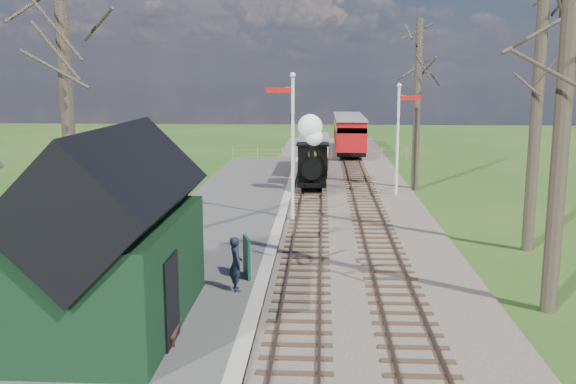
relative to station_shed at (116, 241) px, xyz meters
name	(u,v)px	position (x,y,z in m)	size (l,w,h in m)	color
distant_hills	(328,263)	(5.70, 60.38, -18.47)	(114.40, 48.00, 22.02)	#385B23
ballast_bed	(337,195)	(5.60, 18.00, -2.22)	(8.00, 60.00, 0.10)	brown
track_near	(312,194)	(4.30, 18.00, -2.17)	(1.60, 60.00, 0.15)	brown
track_far	(362,194)	(6.90, 18.00, -2.17)	(1.60, 60.00, 0.15)	brown
platform	(219,230)	(0.80, 10.00, -2.17)	(5.00, 44.00, 0.20)	#474442
coping_strip	(278,231)	(3.10, 10.00, -2.16)	(0.40, 44.00, 0.21)	#B2AD9E
station_shed	(116,241)	(0.00, 0.00, 0.00)	(3.25, 6.30, 4.78)	black
semaphore_near	(291,136)	(3.53, 12.00, 1.35)	(1.22, 0.24, 6.22)	silver
semaphore_far	(399,131)	(8.67, 18.00, 1.08)	(1.22, 0.24, 5.72)	silver
bare_trees	(348,104)	(5.63, 6.10, 2.94)	(15.51, 22.39, 12.00)	#382D23
fence_line	(319,153)	(4.60, 32.00, -1.72)	(12.60, 0.08, 1.00)	slate
locomotive	(312,157)	(4.29, 19.32, -0.41)	(1.59, 3.71, 3.97)	black
coach	(314,152)	(4.30, 25.38, -0.90)	(1.85, 6.36, 1.95)	black
red_carriage_a	(350,136)	(6.90, 33.57, -0.64)	(2.26, 5.61, 2.38)	black
red_carriage_b	(347,130)	(6.90, 39.07, -0.64)	(2.26, 5.61, 2.38)	black
sign_board	(247,257)	(2.63, 3.84, -1.46)	(0.32, 0.81, 1.21)	#0E4530
bench	(165,320)	(1.26, -0.64, -1.69)	(0.57, 1.46, 0.81)	#422817
person	(236,264)	(2.46, 2.61, -1.30)	(0.56, 0.37, 1.54)	#1B1F32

